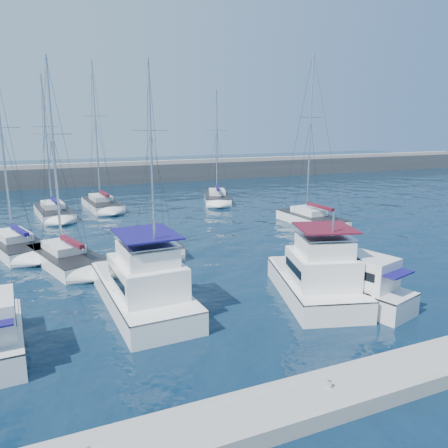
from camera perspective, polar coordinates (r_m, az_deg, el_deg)
name	(u,v)px	position (r m, az deg, el deg)	size (l,w,h in m)	color
ground	(211,294)	(25.34, -1.72, -9.07)	(220.00, 220.00, 0.00)	black
breakwater	(93,177)	(74.84, -16.77, 5.84)	(160.00, 6.00, 4.45)	#424244
dock	(329,395)	(16.64, 13.53, -20.91)	(40.00, 2.20, 0.60)	gray
dock_cleat_centre	(329,384)	(16.41, 13.61, -19.67)	(0.16, 0.16, 0.25)	silver
motor_yacht_port_inner	(144,288)	(23.44, -10.44, -8.17)	(4.05, 9.71, 4.69)	white
motor_yacht_stbd_inner	(317,280)	(24.72, 12.11, -7.12)	(5.77, 8.45, 4.69)	white
motor_yacht_stbd_outer	(353,286)	(24.83, 16.49, -7.75)	(4.18, 7.26, 3.20)	silver
sailboat_mid_a	(16,245)	(36.65, -25.51, -2.54)	(5.21, 8.36, 14.84)	white
sailboat_mid_b	(66,258)	(31.89, -19.89, -4.22)	(5.08, 8.04, 14.15)	silver
sailboat_mid_c	(156,244)	(33.89, -8.88, -2.57)	(3.45, 6.89, 14.48)	white
sailboat_mid_e	(311,219)	(43.20, 11.31, 0.68)	(3.44, 8.01, 16.30)	white
sailboat_back_a	(54,212)	(49.11, -21.34, 1.46)	(3.92, 8.60, 14.84)	white
sailboat_back_b	(102,204)	(52.25, -15.64, 2.53)	(3.81, 8.75, 16.77)	silver
sailboat_back_c	(217,198)	(54.54, -0.90, 3.40)	(5.40, 8.09, 14.01)	white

